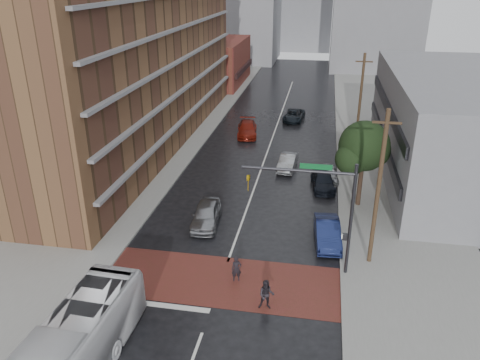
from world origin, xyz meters
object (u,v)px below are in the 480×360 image
(car_travel_c, at_px, (247,129))
(car_parked_far, at_px, (329,174))
(car_parked_mid, at_px, (323,181))
(car_travel_a, at_px, (206,215))
(pedestrian_a, at_px, (236,269))
(suv_travel, at_px, (294,115))
(car_travel_b, at_px, (288,162))
(pedestrian_b, at_px, (266,295))
(car_parked_near, at_px, (328,233))

(car_travel_c, height_order, car_parked_far, car_travel_c)
(car_travel_c, xyz_separation_m, car_parked_far, (9.19, -11.12, -0.14))
(car_parked_far, bearing_deg, car_parked_mid, -112.08)
(car_travel_a, bearing_deg, car_parked_mid, 39.12)
(pedestrian_a, distance_m, suv_travel, 33.90)
(car_travel_b, relative_size, car_parked_far, 1.15)
(pedestrian_a, bearing_deg, car_travel_b, 69.13)
(pedestrian_b, bearing_deg, car_travel_b, 86.91)
(car_travel_a, distance_m, car_travel_b, 12.58)
(car_parked_near, bearing_deg, pedestrian_b, -118.16)
(pedestrian_b, distance_m, car_parked_mid, 16.66)
(car_parked_near, height_order, car_parked_mid, car_parked_near)
(pedestrian_b, distance_m, car_travel_c, 29.88)
(pedestrian_a, distance_m, car_parked_near, 7.49)
(car_travel_c, distance_m, car_parked_near, 23.59)
(pedestrian_a, height_order, car_parked_near, pedestrian_a)
(car_travel_b, height_order, car_travel_c, car_travel_c)
(car_travel_c, distance_m, car_parked_far, 14.42)
(car_parked_far, bearing_deg, car_travel_c, 124.63)
(car_travel_c, bearing_deg, suv_travel, 46.63)
(suv_travel, bearing_deg, car_parked_near, -75.70)
(pedestrian_b, height_order, car_parked_near, pedestrian_b)
(car_travel_b, bearing_deg, car_travel_a, -108.27)
(car_parked_far, bearing_deg, car_travel_a, -137.18)
(car_parked_near, bearing_deg, car_parked_far, 84.38)
(car_travel_b, bearing_deg, car_parked_near, -68.65)
(suv_travel, height_order, car_parked_mid, suv_travel)
(pedestrian_b, relative_size, car_travel_a, 0.38)
(car_travel_c, xyz_separation_m, car_parked_near, (9.09, -21.77, 0.00))
(car_travel_c, bearing_deg, car_travel_b, -68.15)
(suv_travel, distance_m, car_parked_near, 28.88)
(suv_travel, height_order, car_parked_near, car_parked_near)
(car_travel_b, bearing_deg, car_parked_far, -21.88)
(suv_travel, bearing_deg, pedestrian_a, -85.89)
(car_parked_far, bearing_deg, pedestrian_a, -113.45)
(car_travel_b, distance_m, suv_travel, 15.98)
(suv_travel, bearing_deg, car_parked_mid, -73.15)
(car_travel_b, bearing_deg, suv_travel, 96.73)
(suv_travel, bearing_deg, car_travel_c, -119.40)
(car_travel_a, bearing_deg, car_travel_c, 86.43)
(pedestrian_a, relative_size, pedestrian_b, 0.91)
(pedestrian_a, bearing_deg, car_parked_near, 29.32)
(pedestrian_a, height_order, suv_travel, pedestrian_a)
(car_parked_far, bearing_deg, pedestrian_b, -105.22)
(pedestrian_a, relative_size, suv_travel, 0.34)
(car_travel_b, relative_size, car_parked_near, 0.90)
(pedestrian_a, distance_m, car_parked_mid, 15.03)
(pedestrian_b, distance_m, car_travel_b, 20.12)
(car_parked_mid, bearing_deg, suv_travel, 93.46)
(car_travel_c, bearing_deg, pedestrian_a, -90.24)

